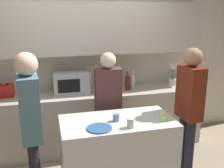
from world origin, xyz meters
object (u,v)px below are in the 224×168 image
object	(u,v)px
cup_1	(163,117)
person_left	(31,121)
bottle_0	(106,82)
person_right	(108,101)
plate_on_island	(99,128)
cup_0	(116,117)
person_center	(189,104)
microwave	(71,82)
bottle_4	(132,82)
potted_plant	(173,73)
bottle_1	(113,84)
bottle_3	(127,83)
toaster	(4,91)
cup_2	(131,123)
bottle_2	(118,81)

from	to	relation	value
cup_1	person_left	size ratio (longest dim) A/B	0.05
bottle_0	person_right	bearing A→B (deg)	-100.66
plate_on_island	cup_0	size ratio (longest dim) A/B	3.19
plate_on_island	person_right	distance (m)	0.81
bottle_0	person_center	size ratio (longest dim) A/B	0.18
microwave	person_center	bearing A→B (deg)	-41.38
bottle_4	cup_0	distance (m)	1.29
bottle_0	microwave	bearing A→B (deg)	-177.94
potted_plant	bottle_0	world-z (taller)	potted_plant
potted_plant	bottle_1	bearing A→B (deg)	-179.31
bottle_3	plate_on_island	bearing A→B (deg)	-119.06
toaster	cup_2	xyz separation A→B (m)	(1.40, -1.42, -0.04)
cup_0	cup_2	size ratio (longest dim) A/B	0.80
toaster	microwave	bearing A→B (deg)	-0.10
microwave	bottle_2	distance (m)	0.74
person_center	person_right	xyz separation A→B (m)	(-0.88, 0.53, -0.07)
bottle_3	cup_1	distance (m)	1.24
bottle_3	cup_0	xyz separation A→B (m)	(-0.49, -1.12, -0.07)
bottle_1	cup_2	size ratio (longest dim) A/B	2.17
toaster	plate_on_island	xyz separation A→B (m)	(1.08, -1.37, -0.08)
bottle_2	microwave	bearing A→B (deg)	-177.39
bottle_1	person_center	xyz separation A→B (m)	(0.65, -1.13, 0.01)
bottle_4	cup_2	world-z (taller)	bottle_4
cup_0	person_center	world-z (taller)	person_center
plate_on_island	cup_1	xyz separation A→B (m)	(0.72, 0.03, 0.03)
bottle_0	cup_1	world-z (taller)	bottle_0
person_left	person_center	bearing A→B (deg)	89.52
bottle_0	bottle_3	size ratio (longest dim) A/B	1.05
bottle_0	bottle_1	xyz separation A→B (m)	(0.11, -0.03, -0.03)
plate_on_island	cup_0	bearing A→B (deg)	34.94
cup_2	cup_1	bearing A→B (deg)	10.88
bottle_0	cup_2	xyz separation A→B (m)	(-0.08, -1.43, -0.06)
bottle_0	bottle_4	distance (m)	0.41
toaster	bottle_2	distance (m)	1.68
potted_plant	cup_0	world-z (taller)	potted_plant
plate_on_island	person_center	distance (m)	1.18
bottle_2	cup_1	distance (m)	1.38
bottle_1	person_right	distance (m)	0.64
toaster	plate_on_island	size ratio (longest dim) A/B	1.00
bottle_3	person_left	xyz separation A→B (m)	(-1.37, -1.18, 0.01)
cup_1	bottle_4	bearing A→B (deg)	86.42
bottle_3	cup_1	bearing A→B (deg)	-89.32
microwave	bottle_2	size ratio (longest dim) A/B	1.69
bottle_2	bottle_4	xyz separation A→B (m)	(0.20, -0.09, -0.01)
bottle_2	cup_2	bearing A→B (deg)	-100.94
microwave	plate_on_island	distance (m)	1.38
person_center	person_right	distance (m)	1.03
toaster	bottle_1	world-z (taller)	bottle_1
toaster	cup_1	xyz separation A→B (m)	(1.80, -1.34, -0.05)
microwave	bottle_4	xyz separation A→B (m)	(0.94, -0.06, -0.04)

